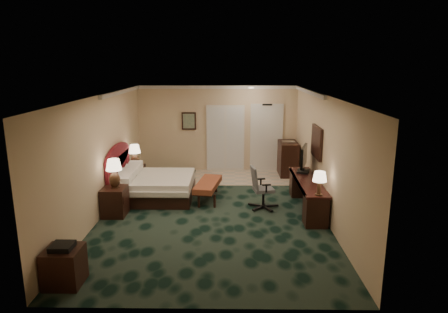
{
  "coord_description": "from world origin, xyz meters",
  "views": [
    {
      "loc": [
        0.38,
        -8.74,
        3.39
      ],
      "look_at": [
        0.25,
        0.6,
        1.19
      ],
      "focal_mm": 32.0,
      "sensor_mm": 36.0,
      "label": 1
    }
  ],
  "objects_px": {
    "bed": "(157,187)",
    "desk_chair": "(263,187)",
    "nightstand_near": "(115,201)",
    "side_table": "(64,266)",
    "lamp_far": "(135,156)",
    "tv": "(304,159)",
    "nightstand_far": "(136,175)",
    "desk": "(307,195)",
    "bed_bench": "(208,190)",
    "lamp_near": "(114,174)",
    "minibar": "(288,159)"
  },
  "relations": [
    {
      "from": "nightstand_near",
      "to": "nightstand_far",
      "type": "xyz_separation_m",
      "value": [
        -0.04,
        2.3,
        -0.05
      ]
    },
    {
      "from": "nightstand_far",
      "to": "lamp_far",
      "type": "height_order",
      "value": "lamp_far"
    },
    {
      "from": "side_table",
      "to": "lamp_far",
      "type": "bearing_deg",
      "value": 90.68
    },
    {
      "from": "side_table",
      "to": "desk_chair",
      "type": "xyz_separation_m",
      "value": [
        3.38,
        3.41,
        0.21
      ]
    },
    {
      "from": "bed",
      "to": "lamp_far",
      "type": "relative_size",
      "value": 2.96
    },
    {
      "from": "nightstand_near",
      "to": "lamp_far",
      "type": "height_order",
      "value": "lamp_far"
    },
    {
      "from": "lamp_far",
      "to": "lamp_near",
      "type": "bearing_deg",
      "value": -88.27
    },
    {
      "from": "lamp_far",
      "to": "tv",
      "type": "xyz_separation_m",
      "value": [
        4.49,
        -1.09,
        0.18
      ]
    },
    {
      "from": "tv",
      "to": "desk_chair",
      "type": "height_order",
      "value": "tv"
    },
    {
      "from": "bed",
      "to": "nightstand_far",
      "type": "height_order",
      "value": "bed"
    },
    {
      "from": "bed",
      "to": "bed_bench",
      "type": "relative_size",
      "value": 1.33
    },
    {
      "from": "desk",
      "to": "bed_bench",
      "type": "bearing_deg",
      "value": 164.67
    },
    {
      "from": "tv",
      "to": "nightstand_near",
      "type": "bearing_deg",
      "value": -148.42
    },
    {
      "from": "bed_bench",
      "to": "desk",
      "type": "bearing_deg",
      "value": -6.05
    },
    {
      "from": "bed_bench",
      "to": "tv",
      "type": "relative_size",
      "value": 1.6
    },
    {
      "from": "bed_bench",
      "to": "desk",
      "type": "distance_m",
      "value": 2.47
    },
    {
      "from": "lamp_near",
      "to": "minibar",
      "type": "xyz_separation_m",
      "value": [
        4.37,
        3.42,
        -0.47
      ]
    },
    {
      "from": "side_table",
      "to": "minibar",
      "type": "distance_m",
      "value": 7.69
    },
    {
      "from": "bed_bench",
      "to": "side_table",
      "type": "xyz_separation_m",
      "value": [
        -2.03,
        -4.02,
        0.07
      ]
    },
    {
      "from": "nightstand_far",
      "to": "lamp_far",
      "type": "distance_m",
      "value": 0.59
    },
    {
      "from": "nightstand_far",
      "to": "side_table",
      "type": "relative_size",
      "value": 0.93
    },
    {
      "from": "bed",
      "to": "nightstand_far",
      "type": "relative_size",
      "value": 3.3
    },
    {
      "from": "bed",
      "to": "desk_chair",
      "type": "bearing_deg",
      "value": -14.77
    },
    {
      "from": "bed",
      "to": "tv",
      "type": "xyz_separation_m",
      "value": [
        3.71,
        -0.04,
        0.75
      ]
    },
    {
      "from": "nightstand_far",
      "to": "bed_bench",
      "type": "relative_size",
      "value": 0.4
    },
    {
      "from": "tv",
      "to": "minibar",
      "type": "distance_m",
      "value": 2.32
    },
    {
      "from": "bed",
      "to": "nightstand_far",
      "type": "bearing_deg",
      "value": 125.17
    },
    {
      "from": "bed_bench",
      "to": "desk",
      "type": "xyz_separation_m",
      "value": [
        2.38,
        -0.65,
        0.12
      ]
    },
    {
      "from": "nightstand_near",
      "to": "side_table",
      "type": "distance_m",
      "value": 2.91
    },
    {
      "from": "bed",
      "to": "nightstand_near",
      "type": "bearing_deg",
      "value": -121.66
    },
    {
      "from": "side_table",
      "to": "tv",
      "type": "distance_m",
      "value": 6.06
    },
    {
      "from": "nightstand_near",
      "to": "desk",
      "type": "bearing_deg",
      "value": 5.88
    },
    {
      "from": "side_table",
      "to": "desk",
      "type": "relative_size",
      "value": 0.24
    },
    {
      "from": "bed",
      "to": "desk",
      "type": "bearing_deg",
      "value": -11.34
    },
    {
      "from": "nightstand_far",
      "to": "side_table",
      "type": "xyz_separation_m",
      "value": [
        0.06,
        -5.21,
        0.02
      ]
    },
    {
      "from": "side_table",
      "to": "tv",
      "type": "height_order",
      "value": "tv"
    },
    {
      "from": "side_table",
      "to": "desk",
      "type": "xyz_separation_m",
      "value": [
        4.41,
        3.37,
        0.06
      ]
    },
    {
      "from": "side_table",
      "to": "nightstand_far",
      "type": "bearing_deg",
      "value": 90.7
    },
    {
      "from": "bed_bench",
      "to": "minibar",
      "type": "xyz_separation_m",
      "value": [
        2.34,
        2.3,
        0.28
      ]
    },
    {
      "from": "desk",
      "to": "tv",
      "type": "bearing_deg",
      "value": 88.59
    },
    {
      "from": "nightstand_near",
      "to": "desk_chair",
      "type": "relative_size",
      "value": 0.63
    },
    {
      "from": "bed_bench",
      "to": "nightstand_near",
      "type": "bearing_deg",
      "value": -142.4
    },
    {
      "from": "desk_chair",
      "to": "side_table",
      "type": "bearing_deg",
      "value": -145.58
    },
    {
      "from": "nightstand_far",
      "to": "desk_chair",
      "type": "bearing_deg",
      "value": -27.65
    },
    {
      "from": "bed",
      "to": "desk",
      "type": "relative_size",
      "value": 0.75
    },
    {
      "from": "desk",
      "to": "tv",
      "type": "xyz_separation_m",
      "value": [
        0.02,
        0.7,
        0.69
      ]
    },
    {
      "from": "nightstand_near",
      "to": "desk",
      "type": "distance_m",
      "value": 4.46
    },
    {
      "from": "bed_bench",
      "to": "bed",
      "type": "bearing_deg",
      "value": -174.59
    },
    {
      "from": "nightstand_near",
      "to": "minibar",
      "type": "xyz_separation_m",
      "value": [
        4.4,
        3.41,
        0.19
      ]
    },
    {
      "from": "lamp_near",
      "to": "bed_bench",
      "type": "distance_m",
      "value": 2.43
    }
  ]
}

